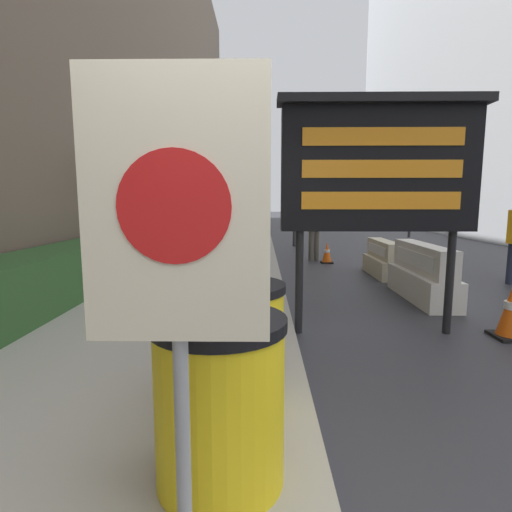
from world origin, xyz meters
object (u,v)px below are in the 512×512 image
Objects in this scene: message_board at (379,167)px; traffic_cone_near at (512,310)px; traffic_light_far_side at (413,173)px; pedestrian_worker at (314,224)px; barrel_drum_foreground at (220,400)px; jersey_barrier_cream at (383,260)px; traffic_light_near_curb at (295,165)px; jersey_barrier_white at (422,275)px; warning_sign at (176,240)px; barrel_drum_middle at (237,343)px; traffic_cone_mid at (327,253)px.

message_board is 4.02× the size of traffic_cone_near.
message_board is 14.49m from traffic_light_far_side.
message_board is at bearing -91.78° from pedestrian_worker.
jersey_barrier_cream is (2.94, 6.87, -0.27)m from barrel_drum_foreground.
traffic_light_near_curb is (1.42, 12.63, 2.31)m from barrel_drum_foreground.
barrel_drum_foreground is 0.32× the size of message_board.
jersey_barrier_white reaches higher than traffic_cone_near.
barrel_drum_foreground is 0.46× the size of warning_sign.
warning_sign is 18.39m from traffic_light_far_side.
barrel_drum_middle is 8.45m from pedestrian_worker.
traffic_light_far_side is (4.07, 11.66, 2.48)m from jersey_barrier_white.
barrel_drum_foreground is at bearing -113.22° from traffic_light_far_side.
traffic_cone_mid is 0.14× the size of traffic_light_far_side.
traffic_light_near_curb reaches higher than traffic_light_far_side.
warning_sign is 0.49× the size of traffic_light_far_side.
pedestrian_worker is (-0.30, 0.47, 0.75)m from traffic_cone_mid.
jersey_barrier_white is at bearing 52.88° from barrel_drum_middle.
jersey_barrier_cream is at bearing 67.84° from warning_sign.
traffic_light_far_side is at bearing 33.67° from traffic_light_near_curb.
barrel_drum_middle is 0.23× the size of traffic_light_far_side.
pedestrian_worker reaches higher than barrel_drum_foreground.
traffic_light_near_curb is (1.51, 13.19, 1.40)m from warning_sign.
barrel_drum_middle is (0.04, 0.86, 0.00)m from barrel_drum_foreground.
barrel_drum_foreground is 17.93m from traffic_light_far_side.
message_board is at bearing -88.79° from traffic_light_near_curb.
pedestrian_worker reaches higher than jersey_barrier_white.
traffic_light_far_side is (4.07, 9.47, 2.55)m from jersey_barrier_cream.
message_board reaches higher than traffic_cone_mid.
pedestrian_worker is at bearing -85.77° from traffic_light_near_curb.
pedestrian_worker reaches higher than jersey_barrier_cream.
message_board is (1.59, 2.06, 1.45)m from barrel_drum_middle.
traffic_cone_mid is (1.98, 8.67, -0.34)m from barrel_drum_foreground.
jersey_barrier_cream is (3.03, 7.44, -1.18)m from warning_sign.
traffic_cone_near is 10.37m from traffic_light_near_curb.
pedestrian_worker is (-1.26, 2.27, 0.68)m from jersey_barrier_cream.
jersey_barrier_cream is (1.31, 3.96, -1.72)m from message_board.
jersey_barrier_white is 2.18m from jersey_barrier_cream.
message_board is (1.72, 3.48, 0.54)m from warning_sign.
barrel_drum_foreground is 0.56× the size of jersey_barrier_cream.
traffic_cone_mid is 9.55m from traffic_light_far_side.
jersey_barrier_cream is at bearing 94.44° from traffic_cone_near.
jersey_barrier_cream is at bearing 66.81° from barrel_drum_foreground.
traffic_cone_mid is 4.79m from traffic_light_near_curb.
warning_sign is at bearing -112.16° from jersey_barrier_cream.
barrel_drum_middle is 1.60× the size of traffic_cone_mid.
jersey_barrier_cream is 2.86× the size of traffic_cone_mid.
traffic_light_near_curb reaches higher than jersey_barrier_cream.
message_board is 2.76m from jersey_barrier_white.
message_board is at bearing 52.38° from barrel_drum_middle.
traffic_cone_near is (3.22, 1.90, -0.27)m from barrel_drum_middle.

